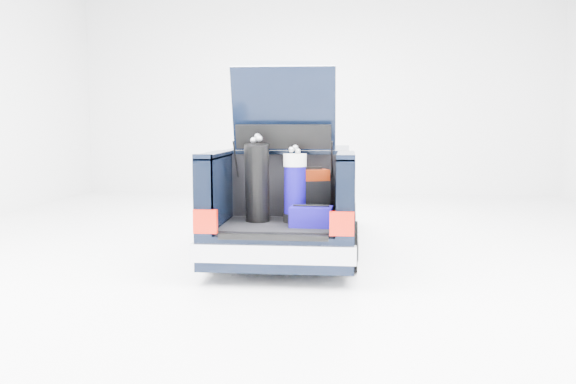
# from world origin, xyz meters

# --- Properties ---
(ground) EXTENTS (14.00, 14.00, 0.00)m
(ground) POSITION_xyz_m (0.00, 0.00, 0.00)
(ground) COLOR white
(ground) RESTS_ON ground
(car) EXTENTS (1.87, 4.65, 2.47)m
(car) POSITION_xyz_m (-0.00, 0.11, 0.67)
(car) COLOR black
(car) RESTS_ON ground
(red_suitcase) EXTENTS (0.45, 0.39, 0.65)m
(red_suitcase) POSITION_xyz_m (0.35, -1.09, 0.91)
(red_suitcase) COLOR #631703
(red_suitcase) RESTS_ON car
(black_golf_bag) EXTENTS (0.31, 0.41, 1.06)m
(black_golf_bag) POSITION_xyz_m (-0.28, -1.39, 1.07)
(black_golf_bag) COLOR black
(black_golf_bag) RESTS_ON car
(blue_golf_bag) EXTENTS (0.33, 0.33, 0.93)m
(blue_golf_bag) POSITION_xyz_m (0.17, -1.36, 1.02)
(blue_golf_bag) COLOR black
(blue_golf_bag) RESTS_ON car
(blue_duffel) EXTENTS (0.49, 0.33, 0.25)m
(blue_duffel) POSITION_xyz_m (0.38, -1.65, 0.72)
(blue_duffel) COLOR #0E046C
(blue_duffel) RESTS_ON car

